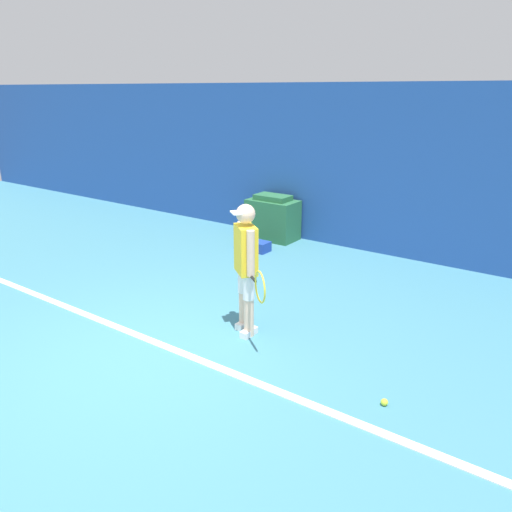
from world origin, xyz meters
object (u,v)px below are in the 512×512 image
at_px(covered_chair, 273,218).
at_px(equipment_bag, 253,245).
at_px(tennis_player, 246,264).
at_px(tennis_ball, 384,402).

xyz_separation_m(covered_chair, equipment_bag, (0.12, -0.82, -0.32)).
distance_m(tennis_player, tennis_ball, 2.14).
relative_size(tennis_player, equipment_bag, 2.47).
bearing_deg(equipment_bag, tennis_ball, -39.55).
bearing_deg(tennis_player, equipment_bag, 162.25).
bearing_deg(covered_chair, tennis_ball, -45.35).
bearing_deg(tennis_player, tennis_ball, 24.66).
xyz_separation_m(tennis_player, equipment_bag, (-1.84, 2.66, -0.78)).
distance_m(tennis_player, covered_chair, 4.02).
bearing_deg(covered_chair, equipment_bag, -81.83).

